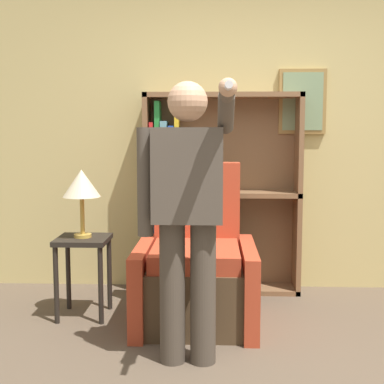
# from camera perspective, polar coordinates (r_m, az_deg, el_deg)

# --- Properties ---
(wall_back) EXTENTS (8.00, 0.11, 2.80)m
(wall_back) POSITION_cam_1_polar(r_m,az_deg,el_deg) (4.65, 5.94, 6.99)
(wall_back) COLOR tan
(wall_back) RESTS_ON ground_plane
(bookcase) EXTENTS (1.30, 0.28, 1.67)m
(bookcase) POSITION_cam_1_polar(r_m,az_deg,el_deg) (4.51, 1.08, -0.57)
(bookcase) COLOR brown
(bookcase) RESTS_ON ground_plane
(armchair) EXTENTS (0.84, 0.87, 1.13)m
(armchair) POSITION_cam_1_polar(r_m,az_deg,el_deg) (3.88, 0.42, -8.54)
(armchair) COLOR #4C3823
(armchair) RESTS_ON ground_plane
(person_standing) EXTENTS (0.55, 0.78, 1.64)m
(person_standing) POSITION_cam_1_polar(r_m,az_deg,el_deg) (3.06, -0.52, -1.48)
(person_standing) COLOR #473D33
(person_standing) RESTS_ON ground_plane
(side_table) EXTENTS (0.37, 0.37, 0.59)m
(side_table) POSITION_cam_1_polar(r_m,az_deg,el_deg) (4.01, -11.53, -6.52)
(side_table) COLOR black
(side_table) RESTS_ON ground_plane
(table_lamp) EXTENTS (0.27, 0.27, 0.50)m
(table_lamp) POSITION_cam_1_polar(r_m,az_deg,el_deg) (3.93, -11.70, 0.72)
(table_lamp) COLOR gold
(table_lamp) RESTS_ON side_table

